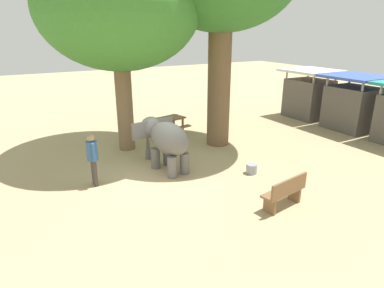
% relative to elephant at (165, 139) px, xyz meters
% --- Properties ---
extents(ground_plane, '(60.00, 60.00, 0.00)m').
position_rel_elephant_xyz_m(ground_plane, '(0.26, -0.26, -1.06)').
color(ground_plane, tan).
extents(elephant, '(2.42, 1.61, 1.66)m').
position_rel_elephant_xyz_m(elephant, '(0.00, 0.00, 0.00)').
color(elephant, slate).
rests_on(elephant, ground_plane).
extents(person_handler, '(0.51, 0.32, 1.62)m').
position_rel_elephant_xyz_m(person_handler, '(0.11, -2.41, -0.11)').
color(person_handler, '#3F3833').
rests_on(person_handler, ground_plane).
extents(shade_tree_main, '(6.17, 5.66, 7.41)m').
position_rel_elephant_xyz_m(shade_tree_main, '(-2.55, -0.48, 4.13)').
color(shade_tree_main, brown).
rests_on(shade_tree_main, ground_plane).
extents(wooden_bench, '(0.61, 1.44, 0.88)m').
position_rel_elephant_xyz_m(wooden_bench, '(3.93, 1.62, -0.59)').
color(wooden_bench, brown).
rests_on(wooden_bench, ground_plane).
extents(picnic_table_near, '(1.77, 1.78, 0.78)m').
position_rel_elephant_xyz_m(picnic_table_near, '(-3.36, 1.70, -0.48)').
color(picnic_table_near, olive).
rests_on(picnic_table_near, ground_plane).
extents(market_stall_white, '(2.50, 2.50, 2.52)m').
position_rel_elephant_xyz_m(market_stall_white, '(-2.58, 9.61, 0.08)').
color(market_stall_white, '#59514C').
rests_on(market_stall_white, ground_plane).
extents(market_stall_blue, '(2.50, 2.50, 2.52)m').
position_rel_elephant_xyz_m(market_stall_blue, '(0.02, 9.61, 0.08)').
color(market_stall_blue, '#59514C').
rests_on(market_stall_blue, ground_plane).
extents(feed_bucket, '(0.36, 0.36, 0.32)m').
position_rel_elephant_xyz_m(feed_bucket, '(1.77, 2.28, -0.90)').
color(feed_bucket, gray).
rests_on(feed_bucket, ground_plane).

